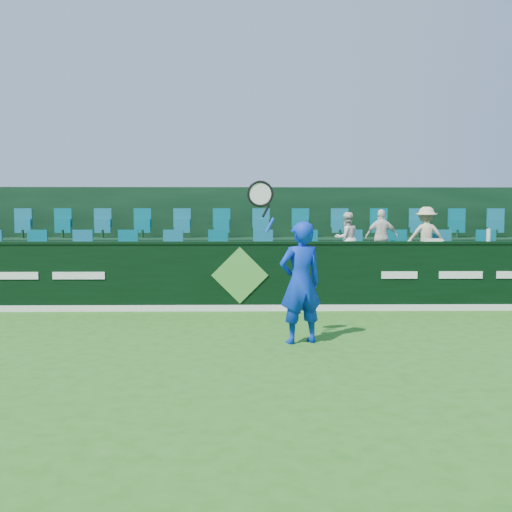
{
  "coord_description": "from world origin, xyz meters",
  "views": [
    {
      "loc": [
        0.13,
        -7.07,
        1.84
      ],
      "look_at": [
        0.3,
        2.8,
        1.15
      ],
      "focal_mm": 40.0,
      "sensor_mm": 36.0,
      "label": 1
    }
  ],
  "objects_px": {
    "towel": "(432,240)",
    "tennis_player": "(300,281)",
    "spectator_middle": "(382,237)",
    "spectator_left": "(347,238)",
    "spectator_right": "(426,236)",
    "drinks_bottle": "(489,235)"
  },
  "relations": [
    {
      "from": "towel",
      "to": "tennis_player",
      "type": "bearing_deg",
      "value": -134.55
    },
    {
      "from": "tennis_player",
      "to": "spectator_middle",
      "type": "relative_size",
      "value": 2.03
    },
    {
      "from": "towel",
      "to": "spectator_left",
      "type": "bearing_deg",
      "value": 142.73
    },
    {
      "from": "spectator_right",
      "to": "drinks_bottle",
      "type": "xyz_separation_m",
      "value": [
        0.87,
        -1.12,
        0.05
      ]
    },
    {
      "from": "tennis_player",
      "to": "towel",
      "type": "height_order",
      "value": "tennis_player"
    },
    {
      "from": "spectator_right",
      "to": "towel",
      "type": "distance_m",
      "value": 1.15
    },
    {
      "from": "tennis_player",
      "to": "spectator_left",
      "type": "height_order",
      "value": "tennis_player"
    },
    {
      "from": "spectator_right",
      "to": "towel",
      "type": "height_order",
      "value": "spectator_right"
    },
    {
      "from": "towel",
      "to": "spectator_right",
      "type": "bearing_deg",
      "value": 77.76
    },
    {
      "from": "tennis_player",
      "to": "drinks_bottle",
      "type": "bearing_deg",
      "value": 36.11
    },
    {
      "from": "spectator_middle",
      "to": "drinks_bottle",
      "type": "distance_m",
      "value": 2.15
    },
    {
      "from": "spectator_middle",
      "to": "towel",
      "type": "relative_size",
      "value": 3.45
    },
    {
      "from": "spectator_middle",
      "to": "spectator_left",
      "type": "bearing_deg",
      "value": 3.63
    },
    {
      "from": "spectator_middle",
      "to": "towel",
      "type": "distance_m",
      "value": 1.33
    },
    {
      "from": "spectator_left",
      "to": "drinks_bottle",
      "type": "relative_size",
      "value": 4.57
    },
    {
      "from": "spectator_middle",
      "to": "drinks_bottle",
      "type": "relative_size",
      "value": 4.83
    },
    {
      "from": "spectator_right",
      "to": "drinks_bottle",
      "type": "bearing_deg",
      "value": 136.59
    },
    {
      "from": "spectator_left",
      "to": "tennis_player",
      "type": "bearing_deg",
      "value": 52.48
    },
    {
      "from": "spectator_right",
      "to": "spectator_left",
      "type": "bearing_deg",
      "value": 8.61
    },
    {
      "from": "spectator_left",
      "to": "spectator_middle",
      "type": "distance_m",
      "value": 0.76
    },
    {
      "from": "spectator_left",
      "to": "spectator_right",
      "type": "distance_m",
      "value": 1.72
    },
    {
      "from": "spectator_left",
      "to": "towel",
      "type": "bearing_deg",
      "value": 124.15
    }
  ]
}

